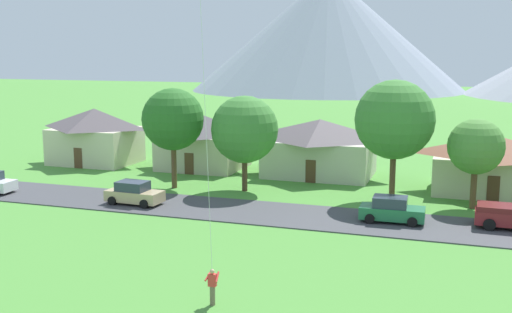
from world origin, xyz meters
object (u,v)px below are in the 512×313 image
Objects in this scene: parked_car_green_mid_east at (392,210)px; tree_center at (395,120)px; house_leftmost at (493,163)px; house_rightmost at (95,135)px; parked_car_tan_west_end at (134,193)px; tree_near_right at (476,147)px; house_left_center at (203,141)px; tree_left_of_center at (245,130)px; tree_far_right at (173,120)px; house_right_center at (320,146)px.

tree_center is at bearing 96.05° from parked_car_green_mid_east.
parked_car_green_mid_east is (-6.60, -11.31, -1.56)m from house_leftmost.
parked_car_tan_west_end is at bearing -48.62° from house_rightmost.
house_rightmost is at bearing 168.66° from tree_near_right.
tree_center is 2.16× the size of parked_car_green_mid_east.
house_left_center is at bearing 4.74° from house_rightmost.
tree_left_of_center is at bearing -163.74° from house_leftmost.
tree_far_right reaches higher than house_leftmost.
tree_center reaches higher than tree_far_right.
house_right_center is at bearing 41.26° from tree_far_right.
tree_center is 2.14× the size of parked_car_tan_west_end.
tree_near_right is 23.50m from tree_far_right.
house_rightmost is at bearing 147.91° from tree_far_right.
tree_near_right reaches higher than house_rightmost.
tree_far_right is 1.95× the size of parked_car_green_mid_east.
tree_center is (18.88, -7.86, 3.52)m from house_left_center.
house_rightmost is (-22.98, -1.06, 0.20)m from house_right_center.
house_rightmost is 2.01× the size of parked_car_tan_west_end.
house_leftmost is 25.91m from tree_far_right.
parked_car_green_mid_east is at bearing -25.05° from tree_left_of_center.
parked_car_green_mid_east is at bearing -22.72° from house_rightmost.
house_leftmost is at bearing -5.73° from house_left_center.
parked_car_green_mid_east is (12.37, -5.78, -4.17)m from tree_left_of_center.
tree_far_right is at bearing -178.26° from tree_near_right.
tree_far_right reaches higher than house_rightmost.
tree_far_right is at bearing -176.59° from tree_center.
tree_near_right is 1.52× the size of parked_car_tan_west_end.
house_leftmost is 1.06× the size of tree_center.
house_left_center is (-26.13, 2.62, 0.26)m from house_leftmost.
tree_near_right is (5.78, -0.34, -1.70)m from tree_center.
house_right_center is at bearing 132.85° from tree_center.
house_left_center reaches higher than parked_car_tan_west_end.
house_rightmost is (-11.49, -0.95, 0.20)m from house_left_center.
house_right_center is 2.40× the size of parked_car_green_mid_east.
house_right_center is at bearing 169.45° from house_leftmost.
tree_near_right is at bearing -32.23° from house_right_center.
house_leftmost is 14.89m from house_right_center.
house_leftmost is 13.19m from parked_car_green_mid_east.
tree_center is at bearing 3.41° from tree_far_right.
tree_near_right reaches higher than parked_car_green_mid_east.
parked_car_green_mid_east is at bearing -131.87° from tree_near_right.
tree_near_right is 8.51m from parked_car_green_mid_east.
tree_center is 6.04m from tree_near_right.
tree_center reaches higher than house_rightmost.
house_left_center is at bearing 161.61° from tree_near_right.
house_leftmost is at bearing 75.29° from tree_near_right.
house_right_center reaches higher than house_leftmost.
house_leftmost is at bearing 14.17° from tree_far_right.
house_leftmost is 1.17× the size of tree_far_right.
tree_center is 17.71m from tree_far_right.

